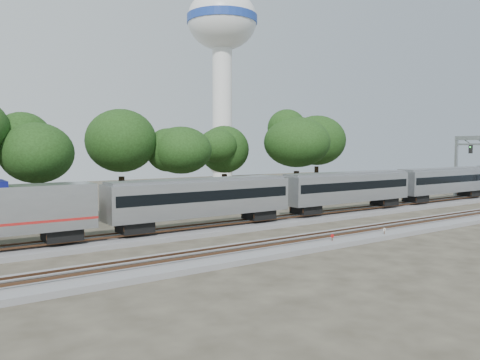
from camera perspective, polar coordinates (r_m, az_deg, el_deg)
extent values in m
plane|color=#383328|center=(42.76, 4.91, -6.92)|extent=(160.00, 160.00, 0.00)
cube|color=slate|center=(47.42, 0.26, -5.58)|extent=(160.00, 5.00, 0.40)
cube|color=brown|center=(46.77, 0.77, -5.15)|extent=(160.00, 0.08, 0.15)
cube|color=brown|center=(47.93, -0.23, -4.92)|extent=(160.00, 0.08, 0.15)
cube|color=slate|center=(39.78, 8.62, -7.49)|extent=(160.00, 5.00, 0.40)
cube|color=brown|center=(39.19, 9.35, -6.99)|extent=(160.00, 0.08, 0.15)
cube|color=brown|center=(40.21, 7.92, -6.69)|extent=(160.00, 0.08, 0.15)
cube|color=#B2B5BA|center=(39.05, -25.62, -3.20)|extent=(11.36, 3.21, 3.54)
cube|color=black|center=(40.01, -20.87, -6.16)|extent=(2.79, 2.36, 0.96)
cube|color=#B2B5BA|center=(44.51, -4.65, -2.19)|extent=(18.65, 3.21, 3.21)
cube|color=black|center=(44.48, -4.65, -1.78)|extent=(18.00, 3.26, 0.96)
cube|color=gray|center=(44.37, -4.66, -0.06)|extent=(18.22, 2.57, 0.38)
cube|color=black|center=(41.86, -12.70, -5.56)|extent=(2.79, 2.36, 0.96)
cube|color=black|center=(48.49, 2.30, -4.16)|extent=(2.79, 2.36, 0.96)
cube|color=#B2B5BA|center=(57.24, 13.03, -0.90)|extent=(18.65, 3.21, 3.21)
cube|color=black|center=(57.21, 13.03, -0.58)|extent=(18.00, 3.26, 0.96)
cube|color=gray|center=(57.12, 13.05, 0.76)|extent=(18.22, 2.57, 0.38)
cube|color=black|center=(52.68, 8.04, -3.54)|extent=(2.79, 2.36, 0.96)
cube|color=black|center=(62.58, 17.16, -2.49)|extent=(2.79, 2.36, 0.96)
cube|color=#B2B5BA|center=(73.33, 23.64, -0.08)|extent=(18.65, 3.21, 3.21)
cube|color=black|center=(73.31, 23.65, 0.17)|extent=(18.00, 3.26, 0.96)
cube|color=gray|center=(73.24, 23.68, 1.22)|extent=(18.22, 2.57, 0.38)
cube|color=black|center=(67.86, 20.60, -2.07)|extent=(2.79, 2.36, 0.96)
cube|color=black|center=(79.30, 26.16, -1.39)|extent=(2.79, 2.36, 0.96)
cylinder|color=#512D19|center=(39.53, 11.18, -7.25)|extent=(0.06, 0.06, 0.86)
cylinder|color=#B30C11|center=(39.46, 11.19, -6.70)|extent=(0.31, 0.09, 0.31)
cylinder|color=#512D19|center=(43.63, 17.19, -6.29)|extent=(0.06, 0.06, 0.86)
cylinder|color=silver|center=(43.57, 17.20, -5.79)|extent=(0.31, 0.03, 0.31)
cube|color=#512D19|center=(42.39, 14.72, -6.93)|extent=(0.58, 0.47, 0.30)
cylinder|color=silver|center=(102.34, -2.16, 7.79)|extent=(4.25, 4.25, 29.73)
cone|color=silver|center=(102.29, -2.15, 0.65)|extent=(6.80, 6.80, 4.25)
ellipsoid|color=silver|center=(105.69, -2.20, 18.92)|extent=(14.87, 14.87, 12.64)
cylinder|color=#1B3A97|center=(105.69, -2.20, 18.92)|extent=(15.04, 15.04, 1.70)
cube|color=gray|center=(83.30, 24.83, 1.47)|extent=(0.38, 0.38, 9.89)
cube|color=gray|center=(81.37, 27.26, 4.59)|extent=(0.44, 8.13, 0.66)
cube|color=gray|center=(81.36, 27.24, 3.90)|extent=(0.27, 8.13, 0.27)
cube|color=black|center=(81.70, 26.30, 3.39)|extent=(0.27, 0.55, 1.32)
cylinder|color=black|center=(48.74, -23.38, -3.46)|extent=(0.70, 0.70, 4.07)
ellipsoid|color=black|center=(48.36, -23.56, 3.05)|extent=(7.68, 7.68, 6.53)
cylinder|color=black|center=(55.33, -14.20, -2.05)|extent=(0.70, 0.70, 4.76)
ellipsoid|color=black|center=(55.04, -14.32, 4.66)|extent=(8.98, 8.98, 7.63)
cylinder|color=black|center=(56.26, -7.19, -2.16)|extent=(0.70, 0.70, 4.17)
ellipsoid|color=black|center=(55.94, -7.24, 3.62)|extent=(7.87, 7.87, 6.69)
cylinder|color=black|center=(68.26, -1.91, -1.04)|extent=(0.70, 0.70, 4.20)
ellipsoid|color=black|center=(68.00, -1.92, 3.75)|extent=(7.92, 7.92, 6.73)
cylinder|color=black|center=(66.73, 6.88, -0.94)|extent=(0.70, 0.70, 4.75)
ellipsoid|color=black|center=(66.49, 6.92, 4.60)|extent=(8.95, 8.95, 7.61)
cylinder|color=black|center=(77.77, 9.29, -0.19)|extent=(0.70, 0.70, 4.97)
ellipsoid|color=black|center=(77.58, 9.35, 4.79)|extent=(9.37, 9.37, 7.97)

